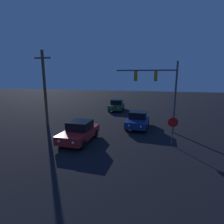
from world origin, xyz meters
TOP-DOWN VIEW (x-y plane):
  - car_near at (-2.24, 11.97)m, footprint 2.23×4.26m
  - car_mid at (2.05, 16.82)m, footprint 2.25×4.26m
  - car_far at (-1.75, 25.12)m, footprint 2.20×4.25m
  - traffic_signal_mast at (3.97, 15.91)m, footprint 5.43×0.30m
  - stop_sign at (4.89, 12.64)m, footprint 0.75×0.07m
  - utility_pole at (-7.48, 15.67)m, footprint 1.73×0.28m

SIDE VIEW (x-z plane):
  - car_near at x=-2.24m, z-range -0.01..1.62m
  - car_mid at x=2.05m, z-range -0.01..1.62m
  - car_far at x=-1.75m, z-range -0.01..1.62m
  - stop_sign at x=4.89m, z-range 0.44..2.63m
  - utility_pole at x=-7.48m, z-range 0.16..7.84m
  - traffic_signal_mast at x=3.97m, z-range 1.08..7.50m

